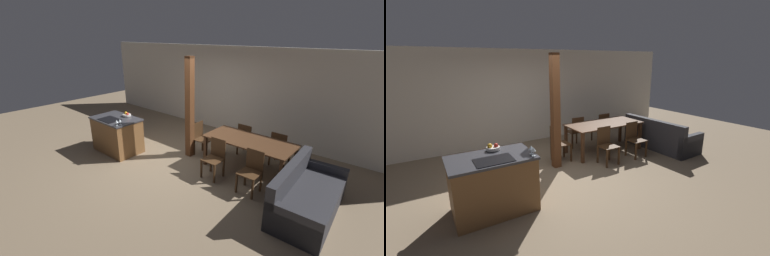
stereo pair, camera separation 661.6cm
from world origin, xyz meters
TOP-DOWN VIEW (x-y plane):
  - ground_plane at (0.00, 0.00)m, footprint 16.00×16.00m
  - wall_back at (0.00, 2.77)m, footprint 11.20×0.08m
  - kitchen_island at (-1.46, -0.51)m, footprint 1.30×0.85m
  - fruit_bowl at (-1.35, -0.23)m, footprint 0.22×0.22m
  - wine_glass_near at (-0.88, -0.85)m, footprint 0.08×0.08m
  - wine_glass_middle at (-0.88, -0.76)m, footprint 0.08×0.08m
  - dining_table at (1.79, 0.80)m, footprint 2.00×0.94m
  - dining_chair_near_left at (1.34, 0.11)m, footprint 0.40×0.40m
  - dining_chair_near_right at (2.24, 0.11)m, footprint 0.40×0.40m
  - dining_chair_far_left at (1.34, 1.50)m, footprint 0.40×0.40m
  - dining_chair_far_right at (2.24, 1.50)m, footprint 0.40×0.40m
  - dining_chair_head_end at (0.42, 0.80)m, footprint 0.40×0.40m
  - couch at (3.31, 0.19)m, footprint 0.95×2.00m
  - timber_post at (0.23, 0.55)m, footprint 0.17×0.17m

SIDE VIEW (x-z plane):
  - ground_plane at x=0.00m, z-range 0.00..0.00m
  - couch at x=3.31m, z-range -0.14..0.71m
  - dining_chair_near_left at x=1.34m, z-range 0.03..0.90m
  - dining_chair_near_right at x=2.24m, z-range 0.03..0.90m
  - dining_chair_far_left at x=1.34m, z-range 0.03..0.90m
  - dining_chair_far_right at x=2.24m, z-range 0.03..0.90m
  - dining_chair_head_end at x=0.42m, z-range 0.03..0.90m
  - kitchen_island at x=-1.46m, z-range 0.00..0.94m
  - dining_table at x=1.79m, z-range 0.29..1.07m
  - fruit_bowl at x=-1.35m, z-range 0.93..1.04m
  - wine_glass_near at x=-0.88m, z-range 0.98..1.13m
  - wine_glass_middle at x=-0.88m, z-range 0.98..1.13m
  - timber_post at x=0.23m, z-range 0.00..2.55m
  - wall_back at x=0.00m, z-range 0.00..2.70m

